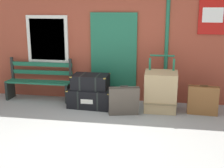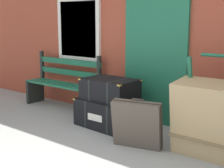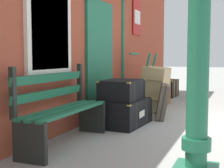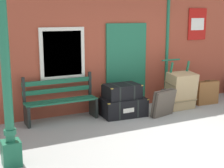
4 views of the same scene
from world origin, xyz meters
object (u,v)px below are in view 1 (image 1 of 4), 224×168
at_px(porters_trolley, 160,98).
at_px(platform_bench, 39,82).
at_px(suitcase_umber, 203,100).
at_px(steamer_trunk_base, 92,97).
at_px(large_brown_trunk, 161,92).
at_px(suitcase_olive, 124,101).
at_px(steamer_trunk_middle, 91,82).

bearing_deg(porters_trolley, platform_bench, 174.48).
height_order(porters_trolley, suitcase_umber, porters_trolley).
distance_m(steamer_trunk_base, suitcase_umber, 2.44).
xyz_separation_m(large_brown_trunk, suitcase_olive, (-0.75, -0.33, -0.15)).
relative_size(steamer_trunk_base, steamer_trunk_middle, 1.29).
bearing_deg(steamer_trunk_middle, suitcase_olive, -29.89).
bearing_deg(steamer_trunk_base, suitcase_olive, -29.94).
height_order(steamer_trunk_base, steamer_trunk_middle, steamer_trunk_middle).
bearing_deg(steamer_trunk_middle, large_brown_trunk, -5.45).
bearing_deg(platform_bench, suitcase_olive, -19.71).
xyz_separation_m(platform_bench, steamer_trunk_middle, (1.37, -0.31, 0.14)).
bearing_deg(large_brown_trunk, suitcase_umber, 2.67).
bearing_deg(large_brown_trunk, porters_trolley, 90.00).
bearing_deg(steamer_trunk_middle, platform_bench, 167.22).
height_order(porters_trolley, suitcase_olive, porters_trolley).
height_order(large_brown_trunk, suitcase_umber, large_brown_trunk).
bearing_deg(suitcase_olive, porters_trolley, 33.97).
relative_size(steamer_trunk_middle, suitcase_umber, 1.26).
xyz_separation_m(steamer_trunk_base, large_brown_trunk, (1.55, -0.14, 0.25)).
bearing_deg(suitcase_olive, steamer_trunk_base, 150.06).
bearing_deg(suitcase_olive, large_brown_trunk, 23.65).
relative_size(porters_trolley, suitcase_umber, 1.84).
bearing_deg(platform_bench, suitcase_umber, -6.24).
distance_m(platform_bench, suitcase_umber, 3.86).
distance_m(steamer_trunk_middle, porters_trolley, 1.61).
height_order(large_brown_trunk, suitcase_olive, large_brown_trunk).
xyz_separation_m(porters_trolley, suitcase_umber, (0.89, -0.13, 0.03)).
bearing_deg(platform_bench, steamer_trunk_middle, -12.78).
distance_m(porters_trolley, suitcase_olive, 0.90).
distance_m(large_brown_trunk, suitcase_olive, 0.83).
distance_m(steamer_trunk_base, large_brown_trunk, 1.57).
bearing_deg(suitcase_umber, porters_trolley, 171.40).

